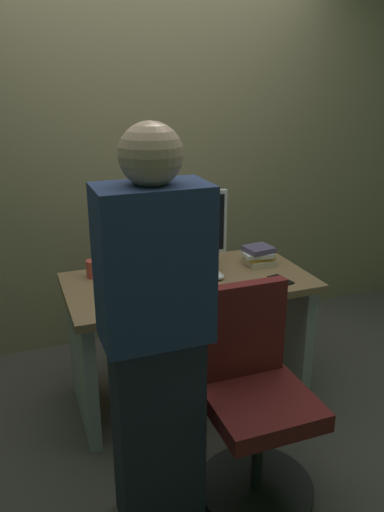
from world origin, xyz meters
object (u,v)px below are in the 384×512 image
office_chair (254,403)px  person_at_desk (156,339)px  desk (189,318)px  cell_phone (281,280)px  cup_by_monitor (93,269)px  cup_near_keyboard (115,288)px  book_stack (258,256)px  monitor (179,228)px  keyboard (172,285)px  mouse (218,275)px

office_chair → person_at_desk: size_ratio=0.57×
desk → cell_phone: 0.55m
cup_by_monitor → desk: bearing=-23.7°
desk → cup_near_keyboard: (-0.43, -0.10, 0.28)m
cup_near_keyboard → cell_phone: cup_near_keyboard is taller
desk → book_stack: 0.55m
cell_phone → book_stack: bearing=79.3°
cup_by_monitor → book_stack: (0.94, -0.14, 0.01)m
monitor → cup_by_monitor: 0.52m
desk → cup_near_keyboard: size_ratio=12.82×
monitor → office_chair: bearing=-87.6°
office_chair → book_stack: size_ratio=5.09×
office_chair → book_stack: 0.99m
keyboard → mouse: 0.27m
person_at_desk → cup_near_keyboard: bearing=91.0°
book_stack → office_chair: bearing=-117.9°
person_at_desk → book_stack: size_ratio=8.87×
monitor → cup_near_keyboard: size_ratio=5.22×
person_at_desk → cup_near_keyboard: 0.67m
book_stack → person_at_desk: bearing=-136.2°
keyboard → office_chair: bearing=-79.3°
office_chair → keyboard: office_chair is taller
office_chair → cell_phone: (0.43, 0.55, 0.31)m
cup_near_keyboard → book_stack: 0.90m
monitor → cup_by_monitor: (-0.47, 0.08, -0.21)m
mouse → book_stack: size_ratio=0.54×
cup_by_monitor → monitor: bearing=-9.7°
office_chair → cup_near_keyboard: 0.86m
cup_near_keyboard → cup_by_monitor: 0.32m
person_at_desk → keyboard: bearing=67.1°
person_at_desk → monitor: size_ratio=3.04×
keyboard → book_stack: bearing=11.8°
person_at_desk → cup_by_monitor: bearing=93.8°
cup_near_keyboard → cell_phone: 0.89m
office_chair → cup_near_keyboard: (-0.46, 0.64, 0.36)m
desk → cup_by_monitor: size_ratio=13.63×
cup_near_keyboard → cell_phone: size_ratio=0.72×
cup_by_monitor → book_stack: 0.95m
office_chair → mouse: office_chair is taller
monitor → keyboard: (-0.11, -0.20, -0.25)m
office_chair → cell_phone: bearing=51.8°
cup_near_keyboard → cup_by_monitor: size_ratio=1.06×
mouse → desk: bearing=163.4°
book_stack → cell_phone: bearing=-90.6°
mouse → cup_near_keyboard: (-0.58, -0.06, 0.03)m
cup_near_keyboard → office_chair: bearing=-54.6°
cup_by_monitor → cell_phone: 1.02m
mouse → cell_phone: mouse is taller
office_chair → person_at_desk: 0.61m
desk → mouse: (0.15, -0.05, 0.25)m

